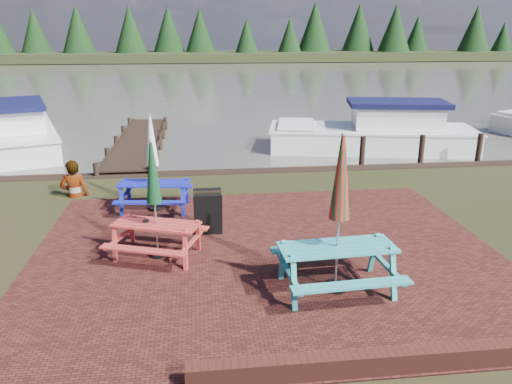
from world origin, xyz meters
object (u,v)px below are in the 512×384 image
Objects in this scene: boat_near at (376,134)px; picnic_table_teal at (338,239)px; picnic_table_red at (156,218)px; chalkboard at (208,212)px; boat_jetty at (18,134)px; person at (71,161)px; jetty at (139,141)px; picnic_table_blue at (154,178)px.

picnic_table_teal is at bearing 168.76° from boat_near.
picnic_table_teal is at bearing -8.55° from picnic_table_red.
chalkboard is at bearing 65.10° from picnic_table_red.
boat_jetty is at bearing 139.29° from picnic_table_red.
boat_near is 11.07m from person.
jetty is at bearing 118.03° from picnic_table_red.
person is (-9.86, -5.00, 0.56)m from boat_near.
picnic_table_red is (-3.04, 1.66, -0.13)m from picnic_table_teal.
picnic_table_blue is 2.41× the size of chalkboard.
person is at bearing 138.56° from chalkboard.
chalkboard is at bearing -46.29° from picnic_table_blue.
jetty is at bearing -25.25° from boat_jetty.
boat_jetty reaches higher than jetty.
picnic_table_blue is at bearing 140.66° from boat_near.
picnic_table_red reaches higher than chalkboard.
chalkboard is (0.99, 0.99, -0.30)m from picnic_table_red.
picnic_table_red is at bearing 147.72° from picnic_table_teal.
picnic_table_teal is 0.35× the size of boat_jetty.
picnic_table_red is 11.62m from boat_near.
boat_near is (4.42, 10.57, -0.51)m from picnic_table_teal.
boat_near is at bearing 46.05° from picnic_table_blue.
picnic_table_teal is 2.76× the size of chalkboard.
chalkboard is 10.22m from boat_near.
picnic_table_teal reaches higher than chalkboard.
boat_jetty is 7.52m from person.
boat_near is at bearing -26.42° from boat_jetty.
person is (-5.45, 5.57, 0.04)m from picnic_table_teal.
picnic_table_red is 2.36× the size of chalkboard.
chalkboard is 0.12× the size of boat_near.
boat_jetty is (-5.90, 10.55, -0.37)m from picnic_table_red.
picnic_table_blue is 7.58m from jetty.
picnic_table_red reaches higher than person.
picnic_table_teal is at bearing -53.17° from chalkboard.
chalkboard is 11.78m from boat_jetty.
chalkboard is 0.49× the size of person.
picnic_table_teal is 0.33× the size of boat_near.
picnic_table_teal is at bearing 129.54° from person.
jetty is at bearing 104.00° from chalkboard.
picnic_table_blue is at bearing -73.86° from boat_jetty.
person is at bearing 156.32° from picnic_table_blue.
jetty is (-1.17, 7.46, -0.69)m from picnic_table_blue.
chalkboard is at bearing 123.98° from picnic_table_teal.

